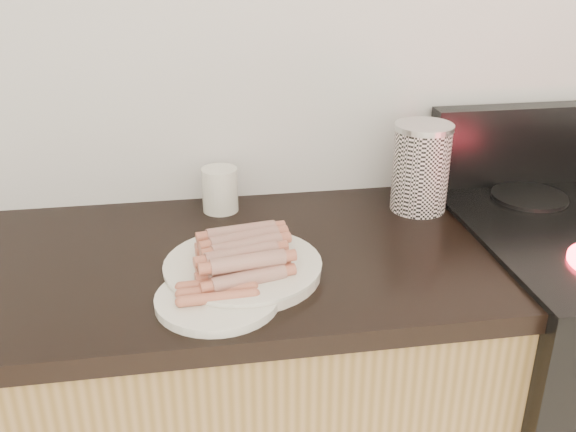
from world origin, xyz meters
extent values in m
cube|color=silver|center=(0.00, 2.00, 1.30)|extent=(4.00, 0.04, 2.60)
cube|color=black|center=(0.78, 1.96, 1.01)|extent=(0.76, 0.06, 0.20)
cylinder|color=black|center=(0.61, 1.84, 0.92)|extent=(0.18, 0.18, 0.01)
cylinder|color=white|center=(-0.11, 1.61, 0.91)|extent=(0.37, 0.37, 0.02)
cylinder|color=white|center=(-0.16, 1.51, 0.91)|extent=(0.27, 0.27, 0.02)
cylinder|color=brown|center=(-0.11, 1.53, 0.93)|extent=(0.14, 0.06, 0.03)
cylinder|color=brown|center=(-0.11, 1.56, 0.93)|extent=(0.14, 0.06, 0.03)
cylinder|color=brown|center=(-0.11, 1.59, 0.93)|extent=(0.14, 0.06, 0.03)
cylinder|color=brown|center=(-0.11, 1.62, 0.93)|extent=(0.14, 0.06, 0.03)
cylinder|color=brown|center=(-0.11, 1.65, 0.93)|extent=(0.14, 0.06, 0.03)
cylinder|color=brown|center=(-0.11, 1.69, 0.93)|extent=(0.14, 0.06, 0.03)
cylinder|color=brown|center=(-0.11, 1.54, 0.96)|extent=(0.14, 0.06, 0.03)
cylinder|color=brown|center=(-0.11, 1.57, 0.96)|extent=(0.14, 0.06, 0.03)
cylinder|color=brown|center=(-0.11, 1.61, 0.96)|extent=(0.14, 0.06, 0.03)
cylinder|color=brown|center=(-0.11, 1.64, 0.96)|extent=(0.14, 0.06, 0.03)
cylinder|color=brown|center=(-0.11, 1.67, 0.96)|extent=(0.14, 0.06, 0.03)
cylinder|color=#B5512B|center=(-0.16, 1.49, 0.93)|extent=(0.13, 0.03, 0.02)
cylinder|color=#B5512B|center=(-0.16, 1.51, 0.93)|extent=(0.13, 0.03, 0.02)
cylinder|color=#B5512B|center=(-0.16, 1.53, 0.93)|extent=(0.13, 0.03, 0.02)
cylinder|color=white|center=(0.33, 1.85, 1.00)|extent=(0.13, 0.13, 0.19)
cylinder|color=silver|center=(0.33, 1.85, 1.10)|extent=(0.13, 0.13, 0.01)
cylinder|color=white|center=(-0.13, 1.92, 0.95)|extent=(0.10, 0.10, 0.10)
camera|label=1|loc=(-0.20, 0.52, 1.51)|focal=40.00mm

